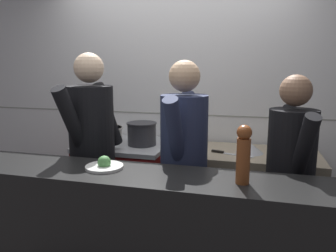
% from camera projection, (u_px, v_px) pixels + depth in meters
% --- Properties ---
extents(wall_back_tiled, '(8.00, 0.06, 2.60)m').
position_uv_depth(wall_back_tiled, '(178.00, 99.00, 3.36)').
color(wall_back_tiled, white).
rests_on(wall_back_tiled, ground_plane).
extents(oven_range, '(0.82, 0.71, 0.90)m').
position_uv_depth(oven_range, '(126.00, 187.00, 3.25)').
color(oven_range, maroon).
rests_on(oven_range, ground_plane).
extents(prep_counter, '(1.31, 0.65, 0.89)m').
position_uv_depth(prep_counter, '(241.00, 200.00, 2.96)').
color(prep_counter, gray).
rests_on(prep_counter, ground_plane).
extents(stock_pot, '(0.35, 0.35, 0.14)m').
position_uv_depth(stock_pot, '(105.00, 134.00, 3.21)').
color(stock_pot, beige).
rests_on(stock_pot, oven_range).
extents(sauce_pot, '(0.28, 0.28, 0.21)m').
position_uv_depth(sauce_pot, '(142.00, 133.00, 3.07)').
color(sauce_pot, '#2D2D33').
rests_on(sauce_pot, oven_range).
extents(mixing_bowl_steel, '(0.24, 0.24, 0.09)m').
position_uv_depth(mixing_bowl_steel, '(250.00, 148.00, 2.85)').
color(mixing_bowl_steel, '#B7BABF').
rests_on(mixing_bowl_steel, prep_counter).
extents(chefs_knife, '(0.37, 0.13, 0.02)m').
position_uv_depth(chefs_knife, '(228.00, 153.00, 2.81)').
color(chefs_knife, '#B7BABF').
rests_on(chefs_knife, prep_counter).
extents(plated_dish_main, '(0.24, 0.24, 0.08)m').
position_uv_depth(plated_dish_main, '(104.00, 165.00, 2.07)').
color(plated_dish_main, white).
rests_on(plated_dish_main, pass_counter).
extents(pepper_mill, '(0.08, 0.08, 0.33)m').
position_uv_depth(pepper_mill, '(243.00, 153.00, 1.78)').
color(pepper_mill, brown).
rests_on(pepper_mill, pass_counter).
extents(chef_head_cook, '(0.42, 0.76, 1.74)m').
position_uv_depth(chef_head_cook, '(93.00, 151.00, 2.62)').
color(chef_head_cook, black).
rests_on(chef_head_cook, ground_plane).
extents(chef_sous, '(0.36, 0.74, 1.68)m').
position_uv_depth(chef_sous, '(184.00, 164.00, 2.40)').
color(chef_sous, black).
rests_on(chef_sous, ground_plane).
extents(chef_line, '(0.39, 0.69, 1.59)m').
position_uv_depth(chef_line, '(290.00, 177.00, 2.26)').
color(chef_line, black).
rests_on(chef_line, ground_plane).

